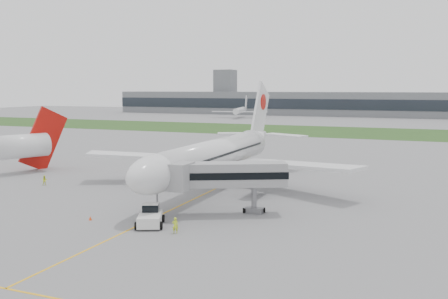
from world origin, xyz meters
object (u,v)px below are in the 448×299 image
at_px(neighbor_aircraft, 25,145).
at_px(pushback_tug, 150,216).
at_px(jet_bridge, 224,175).
at_px(ground_crew_near, 175,225).
at_px(airliner, 217,154).

bearing_deg(neighbor_aircraft, pushback_tug, -6.85).
bearing_deg(jet_bridge, ground_crew_near, -127.56).
xyz_separation_m(airliner, neighbor_aircraft, (-40.58, 0.06, -0.34)).
height_order(airliner, ground_crew_near, airliner).
relative_size(pushback_tug, jet_bridge, 0.38).
bearing_deg(ground_crew_near, pushback_tug, -49.27).
relative_size(airliner, pushback_tug, 10.02).
height_order(airliner, pushback_tug, airliner).
xyz_separation_m(jet_bridge, ground_crew_near, (-1.99, -9.87, -4.24)).
relative_size(airliner, ground_crew_near, 28.75).
bearing_deg(pushback_tug, neighbor_aircraft, 125.58).
relative_size(airliner, jet_bridge, 3.77).
bearing_deg(ground_crew_near, neighbor_aircraft, -54.73).
bearing_deg(airliner, ground_crew_near, -77.65).
bearing_deg(ground_crew_near, airliner, -103.24).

